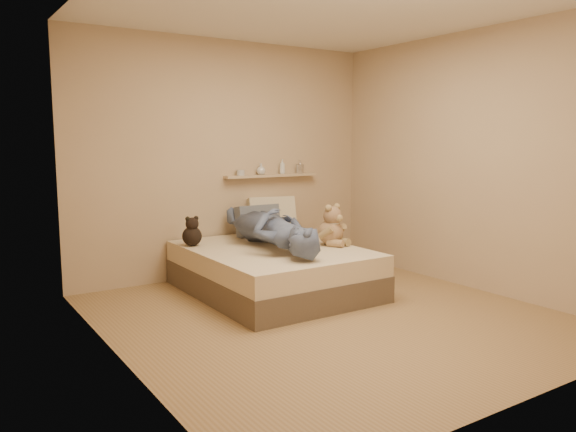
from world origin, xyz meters
TOP-DOWN VIEW (x-y plane):
  - room at (0.00, 0.00)m, footprint 3.80×3.80m
  - bed at (0.00, 0.93)m, footprint 1.50×1.90m
  - game_console at (-0.02, 0.40)m, footprint 0.21×0.14m
  - teddy_bear at (0.58, 0.72)m, footprint 0.34×0.35m
  - dark_plush at (-0.63, 1.46)m, footprint 0.20×0.20m
  - pillow_cream at (0.50, 1.76)m, footprint 0.59×0.37m
  - pillow_grey at (0.23, 1.62)m, footprint 0.50×0.21m
  - person at (-0.00, 0.94)m, footprint 0.85×1.75m
  - wall_shelf at (0.55, 1.84)m, footprint 1.20×0.12m
  - shelf_bottles at (0.55, 1.84)m, footprint 0.91×0.14m

SIDE VIEW (x-z plane):
  - bed at x=0.00m, z-range 0.00..0.45m
  - dark_plush at x=-0.63m, z-range 0.43..0.73m
  - game_console at x=-0.02m, z-range 0.59..0.65m
  - pillow_grey at x=0.23m, z-range 0.44..0.80m
  - teddy_bear at x=0.58m, z-range 0.41..0.84m
  - pillow_cream at x=0.50m, z-range 0.44..0.86m
  - person at x=0.00m, z-range 0.45..0.85m
  - wall_shelf at x=0.55m, z-range 1.09..1.11m
  - shelf_bottles at x=0.55m, z-range 1.10..1.27m
  - room at x=0.00m, z-range -0.60..3.20m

